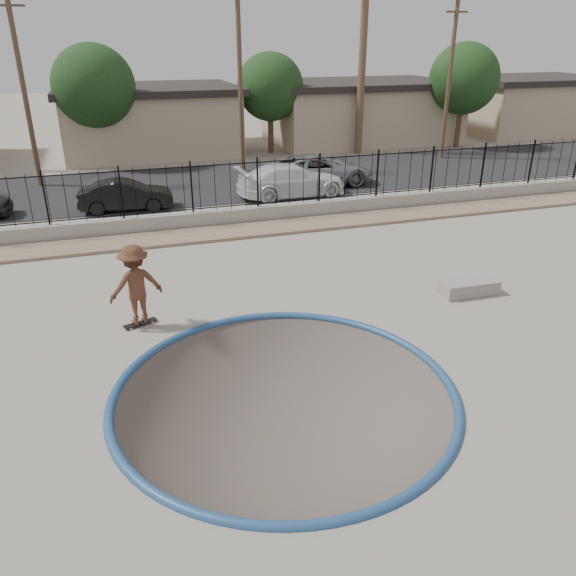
{
  "coord_description": "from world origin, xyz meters",
  "views": [
    {
      "loc": [
        -2.83,
        -10.05,
        6.58
      ],
      "look_at": [
        1.04,
        2.0,
        0.9
      ],
      "focal_mm": 35.0,
      "sensor_mm": 36.0,
      "label": 1
    }
  ],
  "objects_px": {
    "skateboard": "(140,323)",
    "car_c": "(292,180)",
    "skater": "(136,288)",
    "car_b": "(126,195)",
    "car_d": "(318,170)",
    "concrete_ledge": "(469,287)"
  },
  "relations": [
    {
      "from": "car_b",
      "to": "car_d",
      "type": "height_order",
      "value": "car_d"
    },
    {
      "from": "car_b",
      "to": "car_c",
      "type": "height_order",
      "value": "car_c"
    },
    {
      "from": "car_c",
      "to": "car_d",
      "type": "distance_m",
      "value": 2.44
    },
    {
      "from": "skater",
      "to": "concrete_ledge",
      "type": "height_order",
      "value": "skater"
    },
    {
      "from": "skater",
      "to": "skateboard",
      "type": "distance_m",
      "value": 0.95
    },
    {
      "from": "skateboard",
      "to": "car_d",
      "type": "distance_m",
      "value": 15.28
    },
    {
      "from": "skateboard",
      "to": "concrete_ledge",
      "type": "relative_size",
      "value": 0.54
    },
    {
      "from": "skateboard",
      "to": "car_b",
      "type": "xyz_separation_m",
      "value": [
        0.28,
        10.52,
        0.59
      ]
    },
    {
      "from": "skateboard",
      "to": "car_c",
      "type": "distance_m",
      "value": 12.9
    },
    {
      "from": "skateboard",
      "to": "car_d",
      "type": "bearing_deg",
      "value": 33.66
    },
    {
      "from": "skateboard",
      "to": "skater",
      "type": "bearing_deg",
      "value": -63.94
    },
    {
      "from": "skateboard",
      "to": "car_d",
      "type": "relative_size",
      "value": 0.16
    },
    {
      "from": "skater",
      "to": "car_c",
      "type": "relative_size",
      "value": 0.41
    },
    {
      "from": "skater",
      "to": "car_b",
      "type": "distance_m",
      "value": 10.53
    },
    {
      "from": "car_b",
      "to": "car_d",
      "type": "xyz_separation_m",
      "value": [
        8.99,
        1.6,
        0.11
      ]
    },
    {
      "from": "concrete_ledge",
      "to": "car_c",
      "type": "bearing_deg",
      "value": 97.29
    },
    {
      "from": "concrete_ledge",
      "to": "car_c",
      "type": "xyz_separation_m",
      "value": [
        -1.46,
        11.4,
        0.55
      ]
    },
    {
      "from": "concrete_ledge",
      "to": "car_b",
      "type": "height_order",
      "value": "car_b"
    },
    {
      "from": "skater",
      "to": "car_c",
      "type": "xyz_separation_m",
      "value": [
        7.42,
        10.52,
        -0.26
      ]
    },
    {
      "from": "skateboard",
      "to": "car_b",
      "type": "distance_m",
      "value": 10.54
    },
    {
      "from": "skateboard",
      "to": "car_c",
      "type": "xyz_separation_m",
      "value": [
        7.42,
        10.52,
        0.69
      ]
    },
    {
      "from": "skater",
      "to": "concrete_ledge",
      "type": "xyz_separation_m",
      "value": [
        8.88,
        -0.88,
        -0.81
      ]
    }
  ]
}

